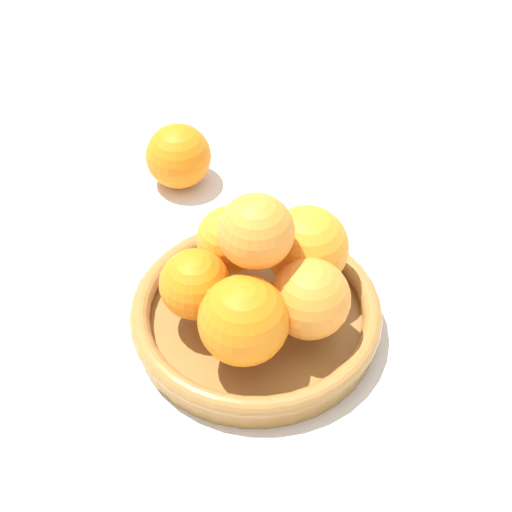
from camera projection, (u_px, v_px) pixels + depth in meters
name	position (u px, v px, depth m)	size (l,w,h in m)	color
ground_plane	(256.00, 329.00, 0.86)	(4.00, 4.00, 0.00)	silver
fruit_bowl	(256.00, 316.00, 0.85)	(0.25, 0.25, 0.04)	#A57238
orange_pile	(263.00, 273.00, 0.80)	(0.19, 0.19, 0.13)	orange
stray_orange	(178.00, 156.00, 1.00)	(0.08, 0.08, 0.08)	orange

